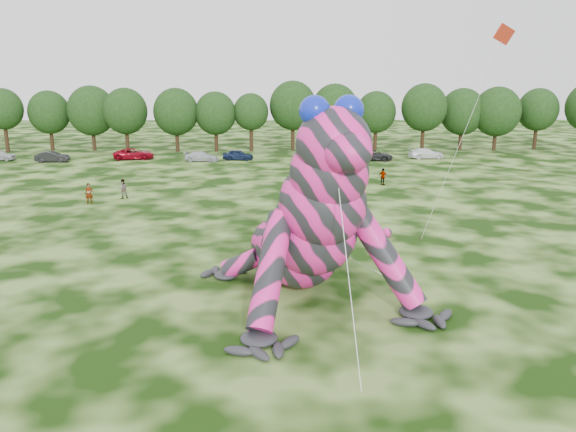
% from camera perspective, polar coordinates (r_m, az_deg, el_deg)
% --- Properties ---
extents(ground, '(240.00, 240.00, 0.00)m').
position_cam_1_polar(ground, '(30.77, -10.76, -7.41)').
color(ground, '#16330A').
rests_on(ground, ground).
extents(inflatable_gecko, '(23.43, 25.41, 10.37)m').
position_cam_1_polar(inflatable_gecko, '(30.07, 0.31, 2.65)').
color(inflatable_gecko, '#F02292').
rests_on(inflatable_gecko, ground).
extents(flying_kite, '(3.69, 4.91, 14.49)m').
position_cam_1_polar(flying_kite, '(35.58, 20.50, 15.44)').
color(flying_kite, red).
rests_on(flying_kite, ground).
extents(tree_3, '(5.81, 5.23, 9.44)m').
position_cam_1_polar(tree_3, '(94.82, -26.86, 8.67)').
color(tree_3, black).
rests_on(tree_3, ground).
extents(tree_4, '(6.22, 5.60, 9.06)m').
position_cam_1_polar(tree_4, '(93.89, -23.04, 8.90)').
color(tree_4, black).
rests_on(tree_4, ground).
extents(tree_5, '(7.16, 6.44, 9.80)m').
position_cam_1_polar(tree_5, '(91.38, -19.29, 9.35)').
color(tree_5, black).
rests_on(tree_5, ground).
extents(tree_6, '(6.52, 5.86, 9.49)m').
position_cam_1_polar(tree_6, '(88.13, -16.15, 9.34)').
color(tree_6, black).
rests_on(tree_6, ground).
extents(tree_7, '(6.68, 6.01, 9.48)m').
position_cam_1_polar(tree_7, '(86.62, -11.28, 9.54)').
color(tree_7, black).
rests_on(tree_7, ground).
extents(tree_8, '(6.14, 5.53, 8.94)m').
position_cam_1_polar(tree_8, '(85.98, -7.35, 9.48)').
color(tree_8, black).
rests_on(tree_8, ground).
extents(tree_9, '(5.27, 4.74, 8.68)m').
position_cam_1_polar(tree_9, '(85.92, -3.77, 9.47)').
color(tree_9, black).
rests_on(tree_9, ground).
extents(tree_10, '(7.09, 6.38, 10.50)m').
position_cam_1_polar(tree_10, '(87.01, 0.49, 10.16)').
color(tree_10, black).
rests_on(tree_10, ground).
extents(tree_11, '(7.01, 6.31, 10.07)m').
position_cam_1_polar(tree_11, '(87.04, 4.77, 9.97)').
color(tree_11, black).
rests_on(tree_11, ground).
extents(tree_12, '(5.99, 5.39, 8.97)m').
position_cam_1_polar(tree_12, '(87.46, 8.91, 9.51)').
color(tree_12, black).
rests_on(tree_12, ground).
extents(tree_13, '(6.83, 6.15, 10.13)m').
position_cam_1_polar(tree_13, '(88.31, 13.61, 9.71)').
color(tree_13, black).
rests_on(tree_13, ground).
extents(tree_14, '(6.82, 6.14, 9.40)m').
position_cam_1_polar(tree_14, '(91.63, 17.24, 9.39)').
color(tree_14, black).
rests_on(tree_14, ground).
extents(tree_15, '(7.17, 6.45, 9.63)m').
position_cam_1_polar(tree_15, '(92.40, 20.42, 9.25)').
color(tree_15, black).
rests_on(tree_15, ground).
extents(tree_16, '(6.26, 5.63, 9.37)m').
position_cam_1_polar(tree_16, '(96.59, 23.98, 9.02)').
color(tree_16, black).
rests_on(tree_16, ground).
extents(car_1, '(4.33, 1.60, 1.42)m').
position_cam_1_polar(car_1, '(81.16, -22.83, 5.56)').
color(car_1, black).
rests_on(car_1, ground).
extents(car_2, '(5.66, 3.00, 1.52)m').
position_cam_1_polar(car_2, '(80.22, -15.37, 6.11)').
color(car_2, maroon).
rests_on(car_2, ground).
extents(car_3, '(4.72, 2.45, 1.31)m').
position_cam_1_polar(car_3, '(76.40, -8.78, 5.99)').
color(car_3, silver).
rests_on(car_3, ground).
extents(car_4, '(4.26, 2.08, 1.40)m').
position_cam_1_polar(car_4, '(77.05, -5.09, 6.20)').
color(car_4, '#142143').
rests_on(car_4, ground).
extents(car_5, '(4.45, 1.87, 1.43)m').
position_cam_1_polar(car_5, '(77.29, 3.17, 6.27)').
color(car_5, beige).
rests_on(car_5, ground).
extents(car_6, '(5.37, 3.28, 1.39)m').
position_cam_1_polar(car_6, '(77.30, 8.77, 6.11)').
color(car_6, black).
rests_on(car_6, ground).
extents(car_7, '(5.04, 2.47, 1.41)m').
position_cam_1_polar(car_7, '(80.50, 13.86, 6.19)').
color(car_7, white).
rests_on(car_7, ground).
extents(spectator_0, '(0.76, 0.57, 1.89)m').
position_cam_1_polar(spectator_0, '(52.97, -19.55, 2.14)').
color(spectator_0, gray).
rests_on(spectator_0, ground).
extents(spectator_1, '(1.09, 0.98, 1.84)m').
position_cam_1_polar(spectator_1, '(54.56, -16.44, 2.68)').
color(spectator_1, gray).
rests_on(spectator_1, ground).
extents(spectator_3, '(1.07, 1.01, 1.78)m').
position_cam_1_polar(spectator_3, '(59.67, 9.63, 3.96)').
color(spectator_3, gray).
rests_on(spectator_3, ground).
extents(spectator_2, '(0.66, 1.05, 1.56)m').
position_cam_1_polar(spectator_2, '(57.97, 7.48, 3.64)').
color(spectator_2, gray).
rests_on(spectator_2, ground).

